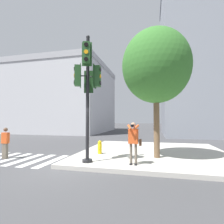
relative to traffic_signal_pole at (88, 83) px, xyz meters
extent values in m
plane|color=#424244|center=(-0.78, -0.21, -3.60)|extent=(160.00, 160.00, 0.00)
cube|color=#BCB7AD|center=(2.72, 3.29, -3.52)|extent=(8.00, 8.00, 0.18)
cube|color=silver|center=(-1.98, 0.50, -3.60)|extent=(0.36, 2.66, 0.01)
cube|color=silver|center=(-2.75, 0.50, -3.60)|extent=(0.36, 2.66, 0.01)
cube|color=silver|center=(-3.52, 0.50, -3.60)|extent=(0.36, 2.66, 0.01)
cube|color=silver|center=(-4.29, 0.50, -3.60)|extent=(0.36, 2.66, 0.01)
cube|color=silver|center=(-5.06, 0.50, -3.60)|extent=(0.36, 2.66, 0.01)
cylinder|color=black|center=(-0.01, 0.02, -3.37)|extent=(0.43, 0.43, 0.12)
cylinder|color=black|center=(-0.01, 0.02, -0.66)|extent=(0.15, 0.15, 5.31)
sphere|color=black|center=(-0.01, 0.02, 2.04)|extent=(0.16, 0.16, 0.16)
cylinder|color=black|center=(-0.05, 0.22, 0.11)|extent=(0.10, 0.25, 0.05)
cube|color=#234C23|center=(-0.11, 0.45, 0.11)|extent=(0.35, 0.30, 0.90)
cube|color=#234C23|center=(-0.08, 0.32, 0.11)|extent=(0.41, 0.12, 1.02)
cylinder|color=black|center=(-0.14, 0.58, 0.41)|extent=(0.17, 0.07, 0.17)
cylinder|color=orange|center=(-0.14, 0.58, 0.11)|extent=(0.17, 0.07, 0.17)
cylinder|color=black|center=(-0.14, 0.58, -0.19)|extent=(0.17, 0.07, 0.17)
cylinder|color=black|center=(0.04, -0.17, 1.15)|extent=(0.11, 0.25, 0.05)
cube|color=#234C23|center=(0.10, -0.41, 1.15)|extent=(0.35, 0.31, 0.90)
cube|color=#234C23|center=(0.07, -0.28, 1.15)|extent=(0.41, 0.13, 1.02)
cylinder|color=black|center=(0.14, -0.54, 1.45)|extent=(0.17, 0.07, 0.17)
cylinder|color=orange|center=(0.14, -0.54, 1.15)|extent=(0.17, 0.07, 0.17)
cylinder|color=black|center=(0.14, -0.54, 0.85)|extent=(0.17, 0.07, 0.17)
cylinder|color=black|center=(-0.19, -0.05, 0.30)|extent=(0.25, 0.13, 0.05)
cube|color=#234C23|center=(-0.42, -0.13, 0.30)|extent=(0.33, 0.36, 0.90)
cube|color=#234C23|center=(-0.30, -0.09, 0.30)|extent=(0.17, 0.40, 1.02)
cylinder|color=black|center=(-0.55, -0.18, 0.60)|extent=(0.09, 0.17, 0.17)
cylinder|color=orange|center=(-0.55, -0.18, 0.30)|extent=(0.09, 0.17, 0.17)
cylinder|color=black|center=(-0.55, -0.18, 0.00)|extent=(0.09, 0.17, 0.17)
cylinder|color=black|center=(0.19, 0.03, 0.26)|extent=(0.25, 0.06, 0.05)
cube|color=#234C23|center=(0.44, 0.04, 0.26)|extent=(0.25, 0.31, 0.90)
cube|color=#234C23|center=(0.30, 0.03, 0.26)|extent=(0.04, 0.42, 1.02)
cylinder|color=black|center=(0.57, 0.04, 0.56)|extent=(0.04, 0.17, 0.17)
cylinder|color=orange|center=(0.57, 0.04, 0.26)|extent=(0.04, 0.17, 0.17)
cylinder|color=black|center=(0.57, 0.04, -0.04)|extent=(0.04, 0.17, 0.17)
cube|color=black|center=(1.86, 0.06, -3.40)|extent=(0.09, 0.24, 0.05)
cube|color=black|center=(2.06, 0.06, -3.40)|extent=(0.09, 0.24, 0.05)
cylinder|color=#6B6051|center=(1.86, 0.12, -3.01)|extent=(0.11, 0.11, 0.84)
cylinder|color=#6B6051|center=(2.06, 0.12, -3.01)|extent=(0.11, 0.11, 0.84)
cube|color=#E55623|center=(1.96, 0.12, -2.29)|extent=(0.40, 0.22, 0.60)
sphere|color=tan|center=(1.96, 0.12, -1.82)|extent=(0.21, 0.21, 0.21)
cube|color=black|center=(1.96, -0.19, -1.84)|extent=(0.12, 0.10, 0.09)
cylinder|color=black|center=(1.96, -0.26, -1.84)|extent=(0.06, 0.08, 0.06)
cylinder|color=#E55623|center=(1.83, -0.02, -1.92)|extent=(0.23, 0.35, 0.23)
cylinder|color=#E55623|center=(2.10, -0.02, -1.92)|extent=(0.23, 0.35, 0.23)
cube|color=brown|center=(2.24, 0.14, -2.54)|extent=(0.10, 0.20, 0.26)
cube|color=#6B6051|center=(-4.63, 0.39, -3.21)|extent=(0.24, 0.16, 0.78)
cube|color=#E55623|center=(-4.63, 0.39, -2.55)|extent=(0.34, 0.20, 0.55)
sphere|color=brown|center=(-4.63, 0.39, -2.12)|extent=(0.20, 0.20, 0.20)
cylinder|color=brown|center=(2.92, 1.65, -1.78)|extent=(0.28, 0.28, 3.29)
ellipsoid|color=#38752D|center=(2.92, 1.65, 1.02)|extent=(3.32, 3.32, 3.66)
cylinder|color=yellow|center=(-0.04, 1.92, -3.16)|extent=(0.22, 0.22, 0.54)
sphere|color=yellow|center=(-0.04, 1.92, -2.83)|extent=(0.20, 0.20, 0.20)
cylinder|color=yellow|center=(-0.04, 1.78, -3.10)|extent=(0.10, 0.06, 0.10)
cube|color=#BCBCC1|center=(-12.40, 19.34, 1.32)|extent=(15.50, 13.66, 9.85)
cube|color=#A3A3A8|center=(-12.40, 19.34, 6.65)|extent=(15.70, 13.86, 0.80)
camera|label=1|loc=(2.79, -7.08, -1.59)|focal=28.00mm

